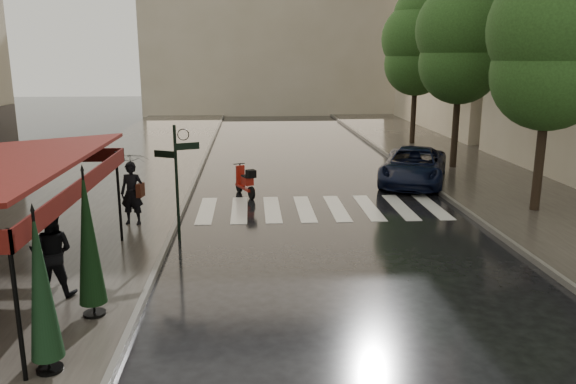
{
  "coord_description": "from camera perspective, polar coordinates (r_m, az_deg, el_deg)",
  "views": [
    {
      "loc": [
        0.74,
        -11.43,
        4.79
      ],
      "look_at": [
        1.68,
        2.56,
        1.4
      ],
      "focal_mm": 35.0,
      "sensor_mm": 36.0,
      "label": 1
    }
  ],
  "objects": [
    {
      "name": "sidewalk_near",
      "position": [
        24.47,
        -16.14,
        1.9
      ],
      "size": [
        6.0,
        60.0,
        0.12
      ],
      "primitive_type": "cube",
      "color": "#38332D",
      "rests_on": "ground"
    },
    {
      "name": "tree_mid",
      "position": [
        25.03,
        17.24,
        14.85
      ],
      "size": [
        3.8,
        3.8,
        8.34
      ],
      "color": "black",
      "rests_on": "sidewalk_far"
    },
    {
      "name": "pedestrian_with_umbrella",
      "position": [
        16.34,
        -15.72,
        2.53
      ],
      "size": [
        1.24,
        1.26,
        2.53
      ],
      "rotation": [
        0.0,
        0.0,
        -0.18
      ],
      "color": "black",
      "rests_on": "sidewalk_near"
    },
    {
      "name": "crosswalk",
      "position": [
        18.21,
        3.35,
        -1.66
      ],
      "size": [
        7.85,
        3.2,
        0.01
      ],
      "color": "silver",
      "rests_on": "ground"
    },
    {
      "name": "parasol_back",
      "position": [
        9.12,
        -23.82,
        -8.68
      ],
      "size": [
        0.49,
        0.49,
        2.59
      ],
      "color": "black",
      "rests_on": "sidewalk_near"
    },
    {
      "name": "tree_near",
      "position": [
        18.67,
        25.28,
        13.96
      ],
      "size": [
        3.8,
        3.8,
        7.99
      ],
      "color": "black",
      "rests_on": "sidewalk_far"
    },
    {
      "name": "scooter",
      "position": [
        19.74,
        -4.33,
        1.0
      ],
      "size": [
        0.82,
        1.55,
        1.07
      ],
      "rotation": [
        0.0,
        0.0,
        0.39
      ],
      "color": "black",
      "rests_on": "ground"
    },
    {
      "name": "ground",
      "position": [
        12.41,
        -7.04,
        -9.22
      ],
      "size": [
        120.0,
        120.0,
        0.0
      ],
      "primitive_type": "plane",
      "color": "black",
      "rests_on": "ground"
    },
    {
      "name": "tree_far",
      "position": [
        31.73,
        12.98,
        14.46
      ],
      "size": [
        3.8,
        3.8,
        8.16
      ],
      "color": "black",
      "rests_on": "sidewalk_far"
    },
    {
      "name": "parked_car",
      "position": [
        22.17,
        12.64,
        2.6
      ],
      "size": [
        3.9,
        5.45,
        1.38
      ],
      "primitive_type": "imported",
      "rotation": [
        0.0,
        0.0,
        -0.36
      ],
      "color": "black",
      "rests_on": "ground"
    },
    {
      "name": "curb_near",
      "position": [
        24.0,
        -9.01,
        2.09
      ],
      "size": [
        0.12,
        60.0,
        0.16
      ],
      "primitive_type": "cube",
      "color": "#595651",
      "rests_on": "ground"
    },
    {
      "name": "signpost",
      "position": [
        14.85,
        -11.24,
        1.84
      ],
      "size": [
        1.17,
        0.29,
        3.1
      ],
      "color": "black",
      "rests_on": "ground"
    },
    {
      "name": "parasol_front",
      "position": [
        10.73,
        -19.64,
        -4.38
      ],
      "size": [
        0.5,
        0.5,
        2.8
      ],
      "color": "black",
      "rests_on": "sidewalk_near"
    },
    {
      "name": "sidewalk_far",
      "position": [
        25.73,
        17.94,
        2.33
      ],
      "size": [
        5.5,
        60.0,
        0.12
      ],
      "primitive_type": "cube",
      "color": "#38332D",
      "rests_on": "ground"
    },
    {
      "name": "pedestrian_terrace",
      "position": [
        12.1,
        -22.9,
        -5.7
      ],
      "size": [
        0.89,
        0.7,
        1.79
      ],
      "primitive_type": "imported",
      "rotation": [
        0.0,
        0.0,
        3.12
      ],
      "color": "black",
      "rests_on": "sidewalk_near"
    },
    {
      "name": "curb_far",
      "position": [
        24.82,
        11.92,
        2.35
      ],
      "size": [
        0.12,
        60.0,
        0.16
      ],
      "primitive_type": "cube",
      "color": "#595651",
      "rests_on": "ground"
    }
  ]
}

